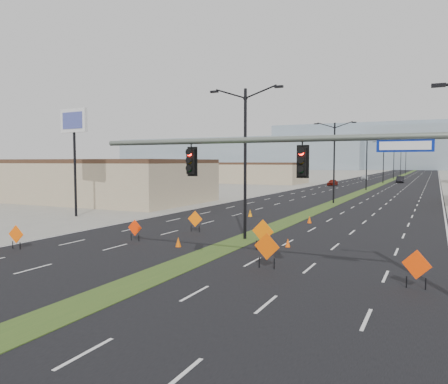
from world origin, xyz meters
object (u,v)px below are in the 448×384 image
at_px(construction_sign_0, 16,235).
at_px(cone_3, 250,213).
at_px(streetlight_3, 384,161).
at_px(car_far, 365,177).
at_px(construction_sign_1, 135,229).
at_px(cone_2, 309,220).
at_px(construction_sign_4, 267,248).
at_px(construction_sign_3, 263,232).
at_px(construction_sign_2, 195,220).
at_px(streetlight_4, 394,161).
at_px(pole_sign_west, 74,128).
at_px(construction_sign_5, 417,266).
at_px(streetlight_5, 401,161).
at_px(streetlight_6, 406,161).
at_px(car_left, 333,182).
at_px(streetlight_2, 367,160).
at_px(streetlight_1, 334,160).
at_px(cone_0, 178,242).
at_px(car_mid, 400,179).
at_px(signal_mast, 351,173).
at_px(cone_1, 288,243).
at_px(streetlight_0, 245,159).

bearing_deg(construction_sign_0, cone_3, 64.88).
bearing_deg(streetlight_3, car_far, 108.85).
xyz_separation_m(construction_sign_1, cone_2, (8.17, 13.14, -0.51)).
relative_size(streetlight_3, cone_3, 14.61).
relative_size(cone_2, cone_3, 0.91).
bearing_deg(construction_sign_1, streetlight_3, 85.66).
bearing_deg(construction_sign_4, construction_sign_3, 117.34).
height_order(car_far, construction_sign_2, construction_sign_2).
bearing_deg(construction_sign_2, streetlight_4, 86.41).
relative_size(streetlight_3, pole_sign_west, 0.98).
height_order(streetlight_4, construction_sign_5, streetlight_4).
relative_size(streetlight_3, cone_2, 16.01).
height_order(car_far, construction_sign_5, construction_sign_5).
height_order(construction_sign_1, pole_sign_west, pole_sign_west).
height_order(streetlight_5, construction_sign_4, streetlight_5).
bearing_deg(construction_sign_3, construction_sign_4, -61.37).
xyz_separation_m(streetlight_6, car_left, (-8.76, -99.35, -4.74)).
height_order(car_left, car_far, car_left).
height_order(streetlight_2, construction_sign_0, streetlight_2).
bearing_deg(cone_2, streetlight_3, 91.45).
relative_size(streetlight_2, cone_2, 16.01).
height_order(streetlight_5, construction_sign_3, streetlight_5).
xyz_separation_m(streetlight_1, construction_sign_4, (4.12, -34.93, -4.37)).
bearing_deg(construction_sign_3, construction_sign_0, -150.23).
relative_size(construction_sign_0, cone_0, 2.37).
height_order(streetlight_1, construction_sign_5, streetlight_1).
distance_m(car_mid, cone_3, 78.08).
xyz_separation_m(streetlight_1, construction_sign_0, (-10.95, -37.00, -4.57)).
xyz_separation_m(streetlight_6, construction_sign_0, (-10.95, -177.00, -4.57)).
distance_m(streetlight_4, cone_0, 116.36).
bearing_deg(cone_2, cone_3, 163.01).
relative_size(construction_sign_0, construction_sign_1, 1.03).
bearing_deg(signal_mast, cone_0, 152.64).
height_order(streetlight_6, construction_sign_2, streetlight_6).
xyz_separation_m(car_mid, construction_sign_1, (-9.76, -92.74, 0.02)).
bearing_deg(construction_sign_2, car_far, 90.23).
distance_m(streetlight_1, cone_3, 17.95).
bearing_deg(construction_sign_4, cone_0, 162.06).
distance_m(signal_mast, construction_sign_3, 10.10).
bearing_deg(car_far, construction_sign_0, -97.26).
relative_size(signal_mast, cone_0, 26.71).
bearing_deg(construction_sign_0, cone_1, 21.00).
xyz_separation_m(construction_sign_0, cone_0, (8.33, 4.78, -0.54)).
height_order(car_left, construction_sign_2, construction_sign_2).
distance_m(streetlight_0, car_far, 105.51).
height_order(streetlight_4, construction_sign_0, streetlight_4).
relative_size(construction_sign_4, construction_sign_5, 1.08).
xyz_separation_m(streetlight_1, car_mid, (3.48, 61.03, -4.61)).
distance_m(streetlight_3, cone_2, 74.76).
bearing_deg(construction_sign_5, streetlight_2, 119.86).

